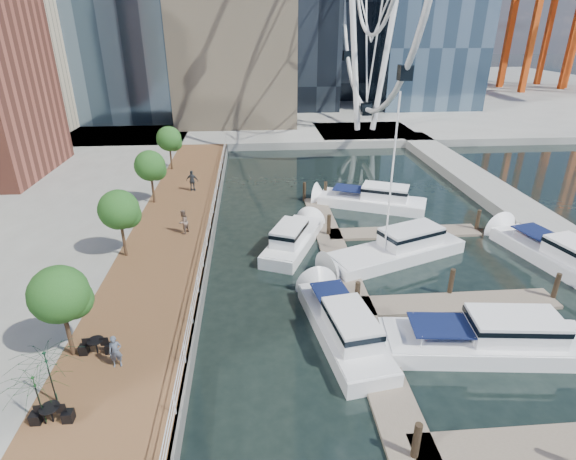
{
  "coord_description": "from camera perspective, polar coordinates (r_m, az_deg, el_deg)",
  "views": [
    {
      "loc": [
        -2.72,
        -13.5,
        15.01
      ],
      "look_at": [
        -0.6,
        12.83,
        3.0
      ],
      "focal_mm": 28.0,
      "sensor_mm": 36.0,
      "label": 1
    }
  ],
  "objects": [
    {
      "name": "pedestrian_mid",
      "position": [
        33.83,
        -13.17,
        1.01
      ],
      "size": [
        1.03,
        1.11,
        1.84
      ],
      "primitive_type": "imported",
      "rotation": [
        0.0,
        0.0,
        -2.05
      ],
      "color": "#7B6255",
      "rests_on": "boardwalk"
    },
    {
      "name": "cafe_tables",
      "position": [
        19.42,
        -28.93,
        -24.1
      ],
      "size": [
        2.5,
        13.7,
        0.74
      ],
      "color": "black",
      "rests_on": "ground"
    },
    {
      "name": "street_trees",
      "position": [
        30.76,
        -20.69,
        2.42
      ],
      "size": [
        2.6,
        42.6,
        4.6
      ],
      "color": "#3F2B1C",
      "rests_on": "ground"
    },
    {
      "name": "moored_yachts",
      "position": [
        31.71,
        14.81,
        -4.7
      ],
      "size": [
        23.64,
        37.95,
        11.5
      ],
      "color": "silver",
      "rests_on": "ground"
    },
    {
      "name": "pedestrian_near",
      "position": [
        22.11,
        -21.06,
        -14.21
      ],
      "size": [
        0.63,
        0.47,
        1.58
      ],
      "primitive_type": "imported",
      "rotation": [
        0.0,
        0.0,
        0.18
      ],
      "color": "#4C5566",
      "rests_on": "boardwalk"
    },
    {
      "name": "railing",
      "position": [
        31.71,
        -10.28,
        -1.14
      ],
      "size": [
        0.1,
        60.0,
        1.05
      ],
      "primitive_type": null,
      "color": "white",
      "rests_on": "boardwalk"
    },
    {
      "name": "cafe_seating",
      "position": [
        19.07,
        -30.44,
        -21.77
      ],
      "size": [
        3.99,
        11.78,
        2.66
      ],
      "color": "#0F3812",
      "rests_on": "ground"
    },
    {
      "name": "port_cranes",
      "position": [
        129.98,
        31.0,
        23.55
      ],
      "size": [
        40.0,
        52.0,
        38.0
      ],
      "color": "#D84C14",
      "rests_on": "ground"
    },
    {
      "name": "floating_docks",
      "position": [
        29.6,
        17.33,
        -6.15
      ],
      "size": [
        16.0,
        34.0,
        2.6
      ],
      "color": "#6D6051",
      "rests_on": "ground"
    },
    {
      "name": "pedestrian_far",
      "position": [
        42.71,
        -12.05,
        6.14
      ],
      "size": [
        1.23,
        0.76,
        1.95
      ],
      "primitive_type": "imported",
      "rotation": [
        0.0,
        0.0,
        2.88
      ],
      "color": "#2E333A",
      "rests_on": "boardwalk"
    },
    {
      "name": "land_far",
      "position": [
        116.44,
        -3.39,
        17.26
      ],
      "size": [
        200.0,
        114.0,
        1.0
      ],
      "primitive_type": "cube",
      "color": "gray",
      "rests_on": "ground"
    },
    {
      "name": "ground",
      "position": [
        20.37,
        4.99,
        -23.14
      ],
      "size": [
        520.0,
        520.0,
        0.0
      ],
      "primitive_type": "plane",
      "color": "black",
      "rests_on": "ground"
    },
    {
      "name": "breakwater",
      "position": [
        43.0,
        27.66,
        1.83
      ],
      "size": [
        4.0,
        60.0,
        1.0
      ],
      "primitive_type": "cube",
      "color": "gray",
      "rests_on": "ground"
    },
    {
      "name": "seawall",
      "position": [
        32.15,
        -9.97,
        -2.78
      ],
      "size": [
        0.25,
        60.0,
        1.0
      ],
      "primitive_type": "cube",
      "color": "#595954",
      "rests_on": "ground"
    },
    {
      "name": "yacht_foreground",
      "position": [
        25.57,
        23.57,
        -13.91
      ],
      "size": [
        11.62,
        4.22,
        2.15
      ],
      "primitive_type": null,
      "rotation": [
        0.0,
        0.0,
        1.47
      ],
      "color": "silver",
      "rests_on": "ground"
    },
    {
      "name": "boardwalk",
      "position": [
        32.59,
        -15.23,
        -2.92
      ],
      "size": [
        6.0,
        60.0,
        1.0
      ],
      "primitive_type": "cube",
      "color": "brown",
      "rests_on": "ground"
    },
    {
      "name": "pier",
      "position": [
        69.14,
        9.7,
        12.0
      ],
      "size": [
        14.0,
        12.0,
        1.0
      ],
      "primitive_type": "cube",
      "color": "gray",
      "rests_on": "ground"
    }
  ]
}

